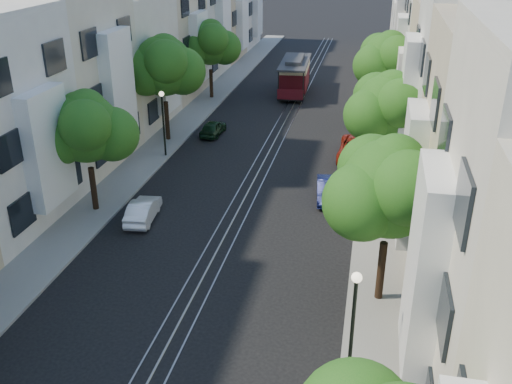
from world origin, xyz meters
The scene contains 22 objects.
ground centered at (0.00, 28.00, 0.00)m, with size 200.00×200.00×0.00m, color black.
sidewalk_east centered at (7.25, 28.00, 0.06)m, with size 2.50×80.00×0.12m, color gray.
sidewalk_west centered at (-7.25, 28.00, 0.06)m, with size 2.50×80.00×0.12m, color gray.
rail_left centered at (-0.55, 28.00, 0.01)m, with size 0.06×80.00×0.02m, color gray.
rail_slot centered at (0.00, 28.00, 0.01)m, with size 0.06×80.00×0.02m, color gray.
rail_right centered at (0.55, 28.00, 0.01)m, with size 0.06×80.00×0.02m, color gray.
lane_line centered at (0.00, 28.00, 0.00)m, with size 0.08×80.00×0.01m, color tan.
townhouses_east centered at (11.87, 27.91, 5.18)m, with size 7.75×72.00×12.00m.
townhouses_west centered at (-11.87, 27.91, 5.08)m, with size 7.75×72.00×11.76m.
tree_e_b centered at (7.26, 8.98, 4.73)m, with size 4.93×4.08×6.68m.
tree_e_c centered at (7.26, 19.98, 4.60)m, with size 4.84×3.99×6.52m.
tree_e_d centered at (7.26, 30.98, 4.87)m, with size 5.01×4.16×6.85m.
tree_w_b centered at (-7.14, 13.98, 4.40)m, with size 4.72×3.87×6.27m.
tree_w_c centered at (-7.14, 24.98, 5.07)m, with size 5.13×4.28×7.09m.
tree_w_d centered at (-7.14, 35.98, 4.60)m, with size 4.84×3.99×6.52m.
lamp_east centered at (6.30, 4.00, 2.85)m, with size 0.32×0.32×4.16m.
lamp_west centered at (-6.30, 22.00, 2.85)m, with size 0.32×0.32×4.16m.
cable_car centered at (-0.50, 39.25, 1.70)m, with size 2.68×7.57×2.87m.
parked_car_e_mid centered at (4.40, 17.80, 0.54)m, with size 1.14×3.28×1.08m, color #0B113B.
parked_car_e_far centered at (5.60, 24.08, 0.64)m, with size 2.13×4.63×1.29m, color maroon.
parked_car_w_mid centered at (-4.40, 13.55, 0.54)m, with size 1.13×3.25×1.07m, color white.
parked_car_w_far centered at (-4.49, 26.78, 0.53)m, with size 1.25×3.11×1.06m, color black.
Camera 1 is at (6.27, -10.17, 13.25)m, focal length 40.00 mm.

